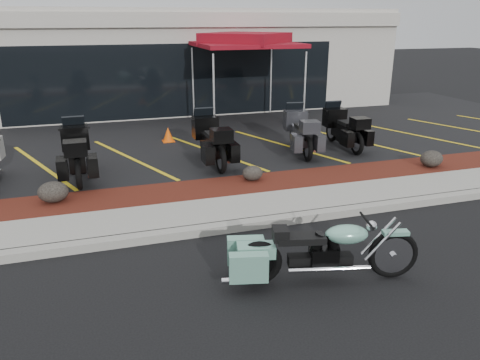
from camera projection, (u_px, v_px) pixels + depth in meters
name	position (u px, v px, depth m)	size (l,w,h in m)	color
ground	(294.00, 245.00, 7.94)	(90.00, 90.00, 0.00)	black
curb	(275.00, 221.00, 8.72)	(24.00, 0.25, 0.15)	gray
sidewalk	(262.00, 207.00, 9.35)	(24.00, 1.20, 0.15)	gray
mulch_bed	(244.00, 187.00, 10.43)	(24.00, 1.20, 0.16)	#3A120D
upper_lot	(193.00, 134.00, 15.30)	(26.00, 9.60, 0.15)	black
dealership_building	(161.00, 58.00, 20.31)	(18.00, 8.16, 4.00)	#ABA69B
boulder_left	(53.00, 192.00, 9.32)	(0.59, 0.49, 0.42)	black
boulder_mid	(253.00, 173.00, 10.59)	(0.47, 0.39, 0.33)	black
boulder_right	(432.00, 159.00, 11.55)	(0.57, 0.48, 0.40)	black
hero_cruiser	(394.00, 248.00, 6.79)	(2.79, 0.71, 0.98)	#72B19A
touring_black_front	(76.00, 142.00, 11.33)	(2.23, 0.85, 1.30)	black
touring_black_mid	(204.00, 132.00, 12.39)	(2.24, 0.85, 1.30)	black
touring_grey	(294.00, 124.00, 13.36)	(2.17, 0.83, 1.26)	#2B2B2F
touring_black_rear	(332.00, 121.00, 13.83)	(2.10, 0.80, 1.22)	black
traffic_cone	(168.00, 134.00, 13.95)	(0.33, 0.33, 0.43)	#F35508
popup_canopy	(246.00, 41.00, 15.63)	(4.30, 4.30, 3.04)	silver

